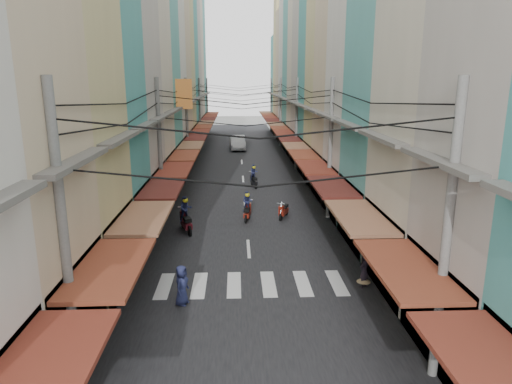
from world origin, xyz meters
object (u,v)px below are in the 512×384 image
object	(u,v)px
white_car	(238,149)
market_umbrella	(420,258)
bicycle	(374,225)
traffic_sign	(383,217)

from	to	relation	value
white_car	market_umbrella	bearing A→B (deg)	-83.55
bicycle	traffic_sign	size ratio (longest dim) A/B	0.50
traffic_sign	bicycle	bearing A→B (deg)	75.95
bicycle	traffic_sign	distance (m)	6.21
white_car	market_umbrella	size ratio (longest dim) A/B	2.52
market_umbrella	traffic_sign	bearing A→B (deg)	90.35
market_umbrella	white_car	bearing A→B (deg)	99.14
traffic_sign	white_car	bearing A→B (deg)	100.17
white_car	bicycle	size ratio (longest dim) A/B	3.79
bicycle	market_umbrella	xyz separation A→B (m)	(-1.38, -9.77, 2.00)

